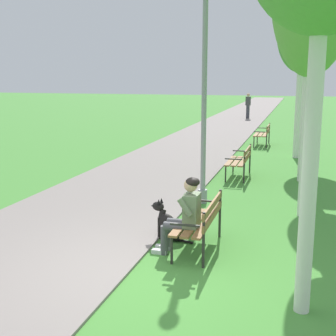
{
  "coord_description": "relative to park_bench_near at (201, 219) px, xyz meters",
  "views": [
    {
      "loc": [
        2.11,
        -5.76,
        2.77
      ],
      "look_at": [
        -0.48,
        3.14,
        0.9
      ],
      "focal_mm": 49.09,
      "sensor_mm": 36.0,
      "label": 1
    }
  ],
  "objects": [
    {
      "name": "birch_tree_third",
      "position": [
        1.53,
        5.59,
        3.53
      ],
      "size": [
        1.61,
        1.57,
        5.42
      ],
      "color": "silver",
      "rests_on": "ground"
    },
    {
      "name": "dog_black",
      "position": [
        -0.61,
        0.31,
        -0.25
      ],
      "size": [
        0.82,
        0.39,
        0.71
      ],
      "color": "black",
      "rests_on": "ground"
    },
    {
      "name": "person_seated_on_near_bench",
      "position": [
        -0.21,
        -0.26,
        0.17
      ],
      "size": [
        0.74,
        0.49,
        1.25
      ],
      "color": "#4C4C51",
      "rests_on": "ground"
    },
    {
      "name": "park_bench_mid",
      "position": [
        -0.1,
        5.58,
        0.0
      ],
      "size": [
        0.55,
        1.5,
        0.85
      ],
      "color": "olive",
      "rests_on": "ground"
    },
    {
      "name": "pedestrian_distant",
      "position": [
        -1.92,
        23.18,
        0.33
      ],
      "size": [
        0.32,
        0.22,
        1.65
      ],
      "color": "#383842",
      "rests_on": "ground"
    },
    {
      "name": "park_bench_far",
      "position": [
        0.01,
        11.75,
        0.0
      ],
      "size": [
        0.55,
        1.5,
        0.85
      ],
      "color": "olive",
      "rests_on": "ground"
    },
    {
      "name": "park_bench_near",
      "position": [
        0.0,
        0.0,
        0.0
      ],
      "size": [
        0.55,
        1.5,
        0.85
      ],
      "color": "olive",
      "rests_on": "ground"
    },
    {
      "name": "paved_path",
      "position": [
        -2.62,
        22.86,
        -0.49
      ],
      "size": [
        3.66,
        60.0,
        0.04
      ],
      "primitive_type": "cube",
      "color": "gray",
      "rests_on": "ground"
    },
    {
      "name": "lamp_post_near",
      "position": [
        -0.56,
        2.76,
        1.88
      ],
      "size": [
        0.24,
        0.24,
        4.64
      ],
      "color": "gray",
      "rests_on": "ground"
    },
    {
      "name": "birch_tree_fourth",
      "position": [
        1.33,
        9.25,
        3.59
      ],
      "size": [
        1.66,
        1.62,
        5.47
      ],
      "color": "silver",
      "rests_on": "ground"
    },
    {
      "name": "ground_plane",
      "position": [
        -0.66,
        -1.14,
        -0.51
      ],
      "size": [
        120.0,
        120.0,
        0.0
      ],
      "primitive_type": "plane",
      "color": "#478E38"
    }
  ]
}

